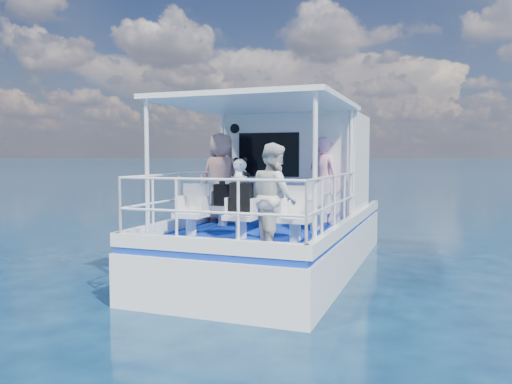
% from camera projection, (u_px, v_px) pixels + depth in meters
% --- Properties ---
extents(ground, '(2000.00, 2000.00, 0.00)m').
position_uv_depth(ground, '(264.00, 278.00, 9.10)').
color(ground, '#081F3B').
rests_on(ground, ground).
extents(hull, '(3.00, 7.00, 1.60)m').
position_uv_depth(hull, '(280.00, 267.00, 10.03)').
color(hull, white).
rests_on(hull, ground).
extents(deck, '(2.90, 6.90, 0.10)m').
position_uv_depth(deck, '(280.00, 225.00, 9.97)').
color(deck, navy).
rests_on(deck, hull).
extents(cabin, '(2.85, 2.00, 2.20)m').
position_uv_depth(cabin, '(298.00, 166.00, 11.11)').
color(cabin, white).
rests_on(cabin, deck).
extents(canopy, '(3.00, 3.20, 0.08)m').
position_uv_depth(canopy, '(260.00, 103.00, 8.69)').
color(canopy, white).
rests_on(canopy, cabin).
extents(canopy_posts, '(2.77, 2.97, 2.20)m').
position_uv_depth(canopy_posts, '(259.00, 169.00, 8.72)').
color(canopy_posts, white).
rests_on(canopy_posts, deck).
extents(railings, '(2.84, 3.59, 1.00)m').
position_uv_depth(railings, '(253.00, 204.00, 8.46)').
color(railings, white).
rests_on(railings, deck).
extents(seat_port_fwd, '(0.48, 0.46, 0.38)m').
position_uv_depth(seat_port_fwd, '(223.00, 215.00, 9.52)').
color(seat_port_fwd, silver).
rests_on(seat_port_fwd, deck).
extents(seat_center_fwd, '(0.48, 0.46, 0.38)m').
position_uv_depth(seat_center_fwd, '(267.00, 217.00, 9.21)').
color(seat_center_fwd, silver).
rests_on(seat_center_fwd, deck).
extents(seat_stbd_fwd, '(0.48, 0.46, 0.38)m').
position_uv_depth(seat_stbd_fwd, '(315.00, 219.00, 8.90)').
color(seat_stbd_fwd, silver).
rests_on(seat_stbd_fwd, deck).
extents(seat_port_aft, '(0.48, 0.46, 0.38)m').
position_uv_depth(seat_port_aft, '(191.00, 224.00, 8.30)').
color(seat_port_aft, silver).
rests_on(seat_port_aft, deck).
extents(seat_center_aft, '(0.48, 0.46, 0.38)m').
position_uv_depth(seat_center_aft, '(241.00, 226.00, 7.99)').
color(seat_center_aft, silver).
rests_on(seat_center_aft, deck).
extents(seat_stbd_aft, '(0.48, 0.46, 0.38)m').
position_uv_depth(seat_stbd_aft, '(295.00, 229.00, 7.68)').
color(seat_stbd_aft, silver).
rests_on(seat_stbd_aft, deck).
extents(passenger_port_fwd, '(0.67, 0.48, 1.78)m').
position_uv_depth(passenger_port_fwd, '(221.00, 178.00, 9.98)').
color(passenger_port_fwd, tan).
rests_on(passenger_port_fwd, deck).
extents(passenger_stbd_fwd, '(0.72, 0.60, 1.69)m').
position_uv_depth(passenger_stbd_fwd, '(324.00, 181.00, 9.70)').
color(passenger_stbd_fwd, pink).
rests_on(passenger_stbd_fwd, deck).
extents(passenger_stbd_aft, '(0.89, 0.92, 1.50)m').
position_uv_depth(passenger_stbd_aft, '(274.00, 197.00, 6.90)').
color(passenger_stbd_aft, silver).
rests_on(passenger_stbd_aft, deck).
extents(backpack_port, '(0.31, 0.18, 0.41)m').
position_uv_depth(backpack_port, '(223.00, 195.00, 9.43)').
color(backpack_port, black).
rests_on(backpack_port, seat_port_fwd).
extents(backpack_center, '(0.34, 0.19, 0.51)m').
position_uv_depth(backpack_center, '(241.00, 199.00, 7.95)').
color(backpack_center, black).
rests_on(backpack_center, seat_center_aft).
extents(compact_camera, '(0.10, 0.06, 0.06)m').
position_uv_depth(compact_camera, '(222.00, 183.00, 9.44)').
color(compact_camera, black).
rests_on(compact_camera, backpack_port).
extents(panda, '(0.26, 0.22, 0.40)m').
position_uv_depth(panda, '(241.00, 170.00, 7.89)').
color(panda, white).
rests_on(panda, backpack_center).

